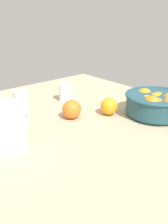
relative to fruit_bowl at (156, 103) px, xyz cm
name	(u,v)px	position (x,y,z in cm)	size (l,w,h in cm)	color
ground_plane	(84,122)	(-17.35, -25.89, -6.94)	(121.05, 103.63, 3.00)	tan
fruit_bowl	(156,103)	(0.00, 0.00, 0.00)	(26.36, 26.36, 10.40)	#234C56
juice_pitcher	(8,131)	(-15.47, -60.22, 0.73)	(12.12, 16.13, 17.17)	white
juice_glass	(21,102)	(-43.67, -41.20, -1.41)	(6.33, 6.33, 9.28)	white
second_glass	(66,94)	(-40.58, -18.09, -1.71)	(6.60, 6.60, 8.62)	white
loose_orange_1	(72,109)	(-21.17, -29.41, -1.41)	(8.06, 8.06, 8.06)	orange
loose_orange_2	(109,106)	(-13.80, -14.54, -1.69)	(7.50, 7.50, 7.50)	orange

